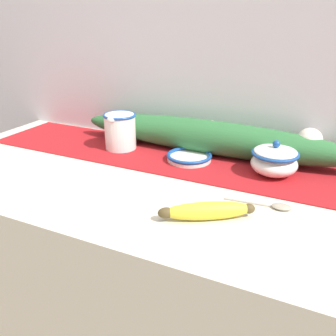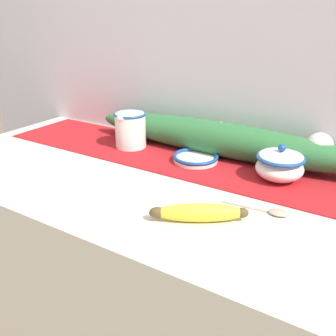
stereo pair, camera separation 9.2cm
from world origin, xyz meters
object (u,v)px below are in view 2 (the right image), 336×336
Objects in this scene: banana at (199,213)px; spoon at (275,212)px; cream_pitcher at (131,129)px; small_dish at (196,158)px; sugar_bowl at (280,165)px.

spoon is (0.13, 0.11, -0.01)m from banana.
cream_pitcher is 0.49m from banana.
small_dish reaches higher than spoon.
sugar_bowl is 0.66× the size of banana.
banana is at bearing -60.65° from small_dish.
spoon is at bearing -74.98° from sugar_bowl.
sugar_bowl is 0.93× the size of small_dish.
banana is (0.16, -0.29, 0.01)m from small_dish.
cream_pitcher is 0.79× the size of spoon.
sugar_bowl reaches higher than banana.
sugar_bowl is at bearing 74.63° from banana.
small_dish is 0.33m from banana.
small_dish is at bearing 119.35° from banana.
sugar_bowl is (0.48, -0.00, -0.02)m from cream_pitcher.
spoon is at bearing -31.12° from small_dish.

